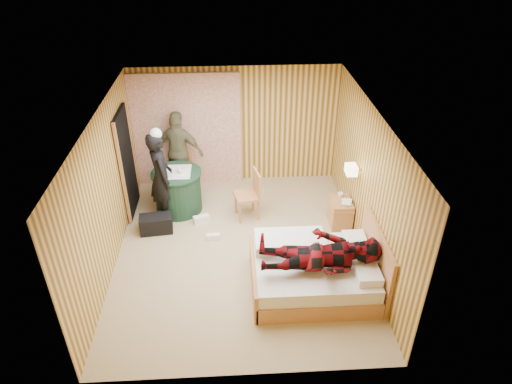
{
  "coord_description": "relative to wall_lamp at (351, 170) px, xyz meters",
  "views": [
    {
      "loc": [
        -0.09,
        -6.21,
        5.08
      ],
      "look_at": [
        0.29,
        0.22,
        1.05
      ],
      "focal_mm": 32.0,
      "sensor_mm": 36.0,
      "label": 1
    }
  ],
  "objects": [
    {
      "name": "wall_back",
      "position": [
        -1.92,
        2.05,
        -0.05
      ],
      "size": [
        4.2,
        0.02,
        2.5
      ],
      "primitive_type": "cube",
      "color": "#F1C15C",
      "rests_on": "floor"
    },
    {
      "name": "cup_nightstand",
      "position": [
        -0.04,
        0.36,
        -0.74
      ],
      "size": [
        0.11,
        0.11,
        0.09
      ],
      "primitive_type": "imported",
      "rotation": [
        0.0,
        0.0,
        0.11
      ],
      "color": "white",
      "rests_on": "nightstand"
    },
    {
      "name": "woman_standing",
      "position": [
        -3.33,
        0.64,
        -0.41
      ],
      "size": [
        0.62,
        0.75,
        1.78
      ],
      "primitive_type": "imported",
      "rotation": [
        0.0,
        0.0,
        1.91
      ],
      "color": "black",
      "rests_on": "floor"
    },
    {
      "name": "book_upper",
      "position": [
        -0.04,
        0.18,
        -0.75
      ],
      "size": [
        0.24,
        0.27,
        0.02
      ],
      "primitive_type": "imported",
      "rotation": [
        0.0,
        0.0,
        -0.4
      ],
      "color": "white",
      "rests_on": "nightstand"
    },
    {
      "name": "sneaker_right",
      "position": [
        -2.4,
        -0.11,
        -1.25
      ],
      "size": [
        0.24,
        0.1,
        0.11
      ],
      "primitive_type": "cube",
      "rotation": [
        0.0,
        0.0,
        0.01
      ],
      "color": "white",
      "rests_on": "floor"
    },
    {
      "name": "sneaker_left",
      "position": [
        -2.64,
        0.44,
        -1.23
      ],
      "size": [
        0.32,
        0.22,
        0.13
      ],
      "primitive_type": "cube",
      "rotation": [
        0.0,
        0.0,
        0.35
      ],
      "color": "white",
      "rests_on": "floor"
    },
    {
      "name": "nightstand",
      "position": [
        -0.04,
        0.23,
        -1.03
      ],
      "size": [
        0.4,
        0.54,
        0.52
      ],
      "color": "tan",
      "rests_on": "floor"
    },
    {
      "name": "cup_table",
      "position": [
        -2.99,
        0.85,
        -0.4
      ],
      "size": [
        0.16,
        0.16,
        0.1
      ],
      "primitive_type": "imported",
      "rotation": [
        0.0,
        0.0,
        0.38
      ],
      "color": "white",
      "rests_on": "round_table"
    },
    {
      "name": "man_on_bed",
      "position": [
        -0.77,
        -1.61,
        -0.36
      ],
      "size": [
        0.86,
        0.67,
        1.77
      ],
      "primitive_type": "imported",
      "rotation": [
        0.0,
        1.57,
        0.0
      ],
      "color": "maroon",
      "rests_on": "bed"
    },
    {
      "name": "chair_far",
      "position": [
        -3.06,
        1.65,
        -0.76
      ],
      "size": [
        0.54,
        0.54,
        0.93
      ],
      "rotation": [
        0.0,
        0.0,
        -0.36
      ],
      "color": "tan",
      "rests_on": "floor"
    },
    {
      "name": "wall_right",
      "position": [
        0.18,
        -0.45,
        -0.05
      ],
      "size": [
        0.02,
        5.0,
        2.5
      ],
      "primitive_type": "cube",
      "color": "#F1C15C",
      "rests_on": "floor"
    },
    {
      "name": "ceiling",
      "position": [
        -1.92,
        -0.45,
        1.2
      ],
      "size": [
        4.2,
        5.0,
        0.01
      ],
      "primitive_type": "cube",
      "color": "white",
      "rests_on": "wall_back"
    },
    {
      "name": "round_table",
      "position": [
        -3.09,
        0.9,
        -0.87
      ],
      "size": [
        0.96,
        0.96,
        0.85
      ],
      "color": "#1D402A",
      "rests_on": "floor"
    },
    {
      "name": "doorway",
      "position": [
        -3.98,
        0.95,
        -0.28
      ],
      "size": [
        0.06,
        0.9,
        2.05
      ],
      "primitive_type": "cube",
      "color": "black",
      "rests_on": "floor"
    },
    {
      "name": "wall_left",
      "position": [
        -4.02,
        -0.45,
        -0.05
      ],
      "size": [
        0.02,
        5.0,
        2.5
      ],
      "primitive_type": "cube",
      "color": "#F1C15C",
      "rests_on": "floor"
    },
    {
      "name": "bed",
      "position": [
        -0.79,
        -1.38,
        -1.01
      ],
      "size": [
        1.94,
        1.47,
        1.01
      ],
      "color": "tan",
      "rests_on": "floor"
    },
    {
      "name": "man_at_table",
      "position": [
        -3.09,
        1.7,
        -0.44
      ],
      "size": [
        1.09,
        0.7,
        1.72
      ],
      "primitive_type": "imported",
      "rotation": [
        0.0,
        0.0,
        2.84
      ],
      "color": "#6D6948",
      "rests_on": "floor"
    },
    {
      "name": "chair_near",
      "position": [
        -1.68,
        0.59,
        -0.74
      ],
      "size": [
        0.52,
        0.52,
        0.97
      ],
      "rotation": [
        0.0,
        0.0,
        -1.35
      ],
      "color": "tan",
      "rests_on": "floor"
    },
    {
      "name": "curtain",
      "position": [
        -2.92,
        1.98,
        -0.1
      ],
      "size": [
        2.2,
        0.08,
        2.4
      ],
      "primitive_type": "cube",
      "color": "silver",
      "rests_on": "floor"
    },
    {
      "name": "floor",
      "position": [
        -1.92,
        -0.45,
        -1.3
      ],
      "size": [
        4.2,
        5.0,
        0.01
      ],
      "primitive_type": "cube",
      "color": "tan",
      "rests_on": "ground"
    },
    {
      "name": "duffel_bag",
      "position": [
        -3.44,
        0.19,
        -1.13
      ],
      "size": [
        0.62,
        0.38,
        0.33
      ],
      "primitive_type": "cube",
      "rotation": [
        0.0,
        0.0,
        0.12
      ],
      "color": "black",
      "rests_on": "floor"
    },
    {
      "name": "wall_lamp",
      "position": [
        0.0,
        0.0,
        0.0
      ],
      "size": [
        0.26,
        0.24,
        0.16
      ],
      "color": "gold",
      "rests_on": "wall_right"
    },
    {
      "name": "book_lower",
      "position": [
        -0.04,
        0.18,
        -0.77
      ],
      "size": [
        0.19,
        0.24,
        0.02
      ],
      "primitive_type": "imported",
      "rotation": [
        0.0,
        0.0,
        -0.11
      ],
      "color": "white",
      "rests_on": "nightstand"
    }
  ]
}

